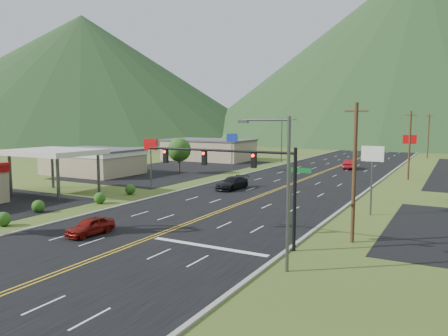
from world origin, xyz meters
The scene contains 23 objects.
ground centered at (0.00, 0.00, 0.00)m, with size 500.00×500.00×0.00m, color #344719.
road centered at (0.00, 0.00, 0.00)m, with size 20.00×460.00×0.04m, color black.
traffic_signal centered at (6.48, 14.00, 5.33)m, with size 13.10×0.43×7.00m.
streetlight_east centered at (11.18, 10.00, 5.18)m, with size 3.28×0.25×9.00m.
streetlight_west centered at (-11.68, 70.00, 5.18)m, with size 3.28×0.25×9.00m.
gas_canopy centered at (-22.00, 22.00, 4.87)m, with size 10.00×8.00×5.30m.
building_west_mid centered at (-32.00, 38.00, 2.27)m, with size 14.40×10.40×4.10m.
building_west_far centered at (-28.00, 68.00, 2.26)m, with size 18.40×11.40×4.50m.
pole_sign_west_a centered at (-14.00, 30.00, 5.05)m, with size 2.00×0.18×6.40m.
pole_sign_west_b centered at (-14.00, 52.00, 5.05)m, with size 2.00×0.18×6.40m.
pole_sign_east_a centered at (13.00, 28.00, 5.05)m, with size 2.00×0.18×6.40m.
pole_sign_east_b centered at (13.00, 60.00, 5.05)m, with size 2.00×0.18×6.40m.
tree_west_a centered at (-20.00, 45.00, 3.89)m, with size 3.84×3.84×5.82m.
tree_west_b centered at (-25.00, 72.00, 3.89)m, with size 3.84×3.84×5.82m.
utility_pole_a centered at (13.50, 18.00, 5.13)m, with size 1.60×0.28×10.00m.
utility_pole_b centered at (13.50, 55.00, 5.13)m, with size 1.60×0.28×10.00m.
utility_pole_c centered at (13.50, 95.00, 5.13)m, with size 1.60×0.28×10.00m.
utility_pole_d centered at (13.50, 135.00, 5.13)m, with size 1.60×0.28×10.00m.
mountain_n centered at (0.00, 220.00, 42.50)m, with size 220.00×220.00×85.00m, color #183317.
mountain_nw centered at (-148.49, 148.49, 30.00)m, with size 190.00×190.00×60.00m, color #183317.
car_red_near centered at (-4.52, 10.34, 0.68)m, with size 1.60×3.99×1.36m, color maroon.
car_dark_mid centered at (-5.03, 34.84, 0.78)m, with size 2.20×5.41×1.57m, color black.
car_red_far centered at (2.94, 64.94, 0.81)m, with size 1.72×4.94×1.63m, color maroon.
Camera 1 is at (20.05, -13.40, 8.86)m, focal length 35.00 mm.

